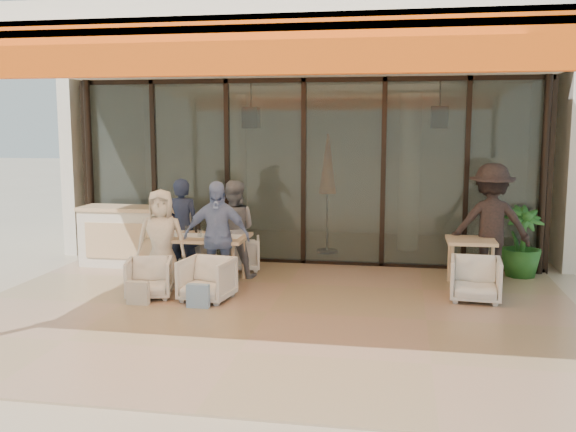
# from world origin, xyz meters

# --- Properties ---
(ground) EXTENTS (70.00, 70.00, 0.00)m
(ground) POSITION_xyz_m (0.00, 0.00, 0.00)
(ground) COLOR #C6B293
(ground) RESTS_ON ground
(terrace_floor) EXTENTS (8.00, 6.00, 0.01)m
(terrace_floor) POSITION_xyz_m (0.00, 0.00, 0.01)
(terrace_floor) COLOR tan
(terrace_floor) RESTS_ON ground
(terrace_structure) EXTENTS (8.00, 6.00, 3.40)m
(terrace_structure) POSITION_xyz_m (0.00, -0.26, 3.25)
(terrace_structure) COLOR silver
(terrace_structure) RESTS_ON ground
(glass_storefront) EXTENTS (8.08, 0.10, 3.20)m
(glass_storefront) POSITION_xyz_m (0.00, 3.00, 1.60)
(glass_storefront) COLOR #9EADA3
(glass_storefront) RESTS_ON ground
(interior_block) EXTENTS (9.05, 3.62, 3.52)m
(interior_block) POSITION_xyz_m (0.01, 5.31, 2.23)
(interior_block) COLOR silver
(interior_block) RESTS_ON ground
(host_counter) EXTENTS (1.85, 0.65, 1.04)m
(host_counter) POSITION_xyz_m (-2.80, 2.30, 0.53)
(host_counter) COLOR silver
(host_counter) RESTS_ON ground
(dining_table) EXTENTS (1.50, 0.90, 0.93)m
(dining_table) POSITION_xyz_m (-1.38, 1.38, 0.69)
(dining_table) COLOR #D8B683
(dining_table) RESTS_ON ground
(chair_far_left) EXTENTS (0.69, 0.66, 0.63)m
(chair_far_left) POSITION_xyz_m (-1.79, 2.32, 0.32)
(chair_far_left) COLOR silver
(chair_far_left) RESTS_ON ground
(chair_far_right) EXTENTS (0.73, 0.70, 0.63)m
(chair_far_right) POSITION_xyz_m (-0.95, 2.32, 0.32)
(chair_far_right) COLOR silver
(chair_far_right) RESTS_ON ground
(chair_near_left) EXTENTS (0.74, 0.71, 0.63)m
(chair_near_left) POSITION_xyz_m (-1.79, 0.42, 0.31)
(chair_near_left) COLOR silver
(chair_near_left) RESTS_ON ground
(chair_near_right) EXTENTS (0.73, 0.70, 0.67)m
(chair_near_right) POSITION_xyz_m (-0.95, 0.42, 0.33)
(chair_near_right) COLOR silver
(chair_near_right) RESTS_ON ground
(diner_navy) EXTENTS (0.60, 0.42, 1.58)m
(diner_navy) POSITION_xyz_m (-1.79, 1.82, 0.79)
(diner_navy) COLOR #1A233B
(diner_navy) RESTS_ON ground
(diner_grey) EXTENTS (0.82, 0.68, 1.56)m
(diner_grey) POSITION_xyz_m (-0.95, 1.82, 0.78)
(diner_grey) COLOR slate
(diner_grey) RESTS_ON ground
(diner_cream) EXTENTS (0.80, 0.60, 1.49)m
(diner_cream) POSITION_xyz_m (-1.79, 0.92, 0.74)
(diner_cream) COLOR beige
(diner_cream) RESTS_ON ground
(diner_periwinkle) EXTENTS (0.99, 0.50, 1.63)m
(diner_periwinkle) POSITION_xyz_m (-0.95, 0.92, 0.81)
(diner_periwinkle) COLOR #6880AD
(diner_periwinkle) RESTS_ON ground
(tote_bag_cream) EXTENTS (0.30, 0.10, 0.34)m
(tote_bag_cream) POSITION_xyz_m (-1.79, 0.02, 0.17)
(tote_bag_cream) COLOR silver
(tote_bag_cream) RESTS_ON ground
(tote_bag_blue) EXTENTS (0.30, 0.10, 0.34)m
(tote_bag_blue) POSITION_xyz_m (-0.95, 0.02, 0.17)
(tote_bag_blue) COLOR #99BFD8
(tote_bag_blue) RESTS_ON ground
(side_table) EXTENTS (0.70, 0.70, 0.74)m
(side_table) POSITION_xyz_m (2.69, 1.80, 0.64)
(side_table) COLOR #D8B683
(side_table) RESTS_ON ground
(side_chair) EXTENTS (0.71, 0.67, 0.68)m
(side_chair) POSITION_xyz_m (2.69, 1.05, 0.34)
(side_chair) COLOR silver
(side_chair) RESTS_ON ground
(standing_woman) EXTENTS (1.22, 0.74, 1.84)m
(standing_woman) POSITION_xyz_m (3.00, 2.14, 0.92)
(standing_woman) COLOR black
(standing_woman) RESTS_ON ground
(potted_palm) EXTENTS (0.81, 0.81, 1.15)m
(potted_palm) POSITION_xyz_m (3.55, 2.63, 0.57)
(potted_palm) COLOR #1E5919
(potted_palm) RESTS_ON ground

